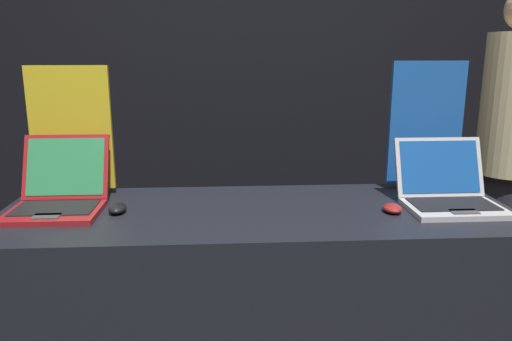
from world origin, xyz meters
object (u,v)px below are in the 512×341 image
(laptop_back, at_px, (448,192))
(person_bystander, at_px, (509,159))
(promo_stand_front, at_px, (71,134))
(promo_stand_back, at_px, (425,129))
(laptop_front, at_px, (59,194))
(mouse_front, at_px, (117,208))
(mouse_back, at_px, (392,208))

(laptop_back, distance_m, person_bystander, 0.96)
(promo_stand_front, distance_m, promo_stand_back, 1.46)
(laptop_front, distance_m, person_bystander, 2.21)
(mouse_front, height_order, person_bystander, person_bystander)
(mouse_back, bearing_deg, mouse_front, 176.73)
(laptop_front, height_order, mouse_front, laptop_front)
(laptop_front, distance_m, laptop_back, 1.46)
(laptop_back, xyz_separation_m, promo_stand_back, (0.00, 0.26, 0.20))
(mouse_front, relative_size, promo_stand_front, 0.18)
(promo_stand_back, xyz_separation_m, person_bystander, (0.65, 0.44, -0.24))
(laptop_front, distance_m, promo_stand_back, 1.49)
(mouse_back, bearing_deg, person_bystander, 40.82)
(laptop_front, xyz_separation_m, person_bystander, (2.11, 0.65, -0.04))
(laptop_back, height_order, promo_stand_back, promo_stand_back)
(promo_stand_front, height_order, promo_stand_back, promo_stand_back)
(person_bystander, bearing_deg, laptop_back, -132.76)
(person_bystander, bearing_deg, laptop_front, -162.94)
(promo_stand_back, bearing_deg, person_bystander, 34.14)
(mouse_front, height_order, laptop_back, laptop_back)
(promo_stand_front, bearing_deg, laptop_back, -10.24)
(promo_stand_front, xyz_separation_m, laptop_back, (1.46, -0.26, -0.19))
(laptop_back, bearing_deg, promo_stand_back, 90.00)
(promo_stand_front, xyz_separation_m, promo_stand_back, (1.46, -0.00, 0.01))
(mouse_back, relative_size, person_bystander, 0.05)
(promo_stand_front, distance_m, laptop_back, 1.50)
(mouse_front, xyz_separation_m, laptop_back, (1.24, 0.00, 0.04))
(laptop_front, xyz_separation_m, promo_stand_back, (1.46, 0.21, 0.20))
(laptop_front, distance_m, mouse_front, 0.23)
(mouse_back, bearing_deg, laptop_front, 174.68)
(promo_stand_back, bearing_deg, mouse_front, -167.93)
(laptop_back, bearing_deg, promo_stand_front, 169.76)
(laptop_front, relative_size, promo_stand_back, 0.68)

